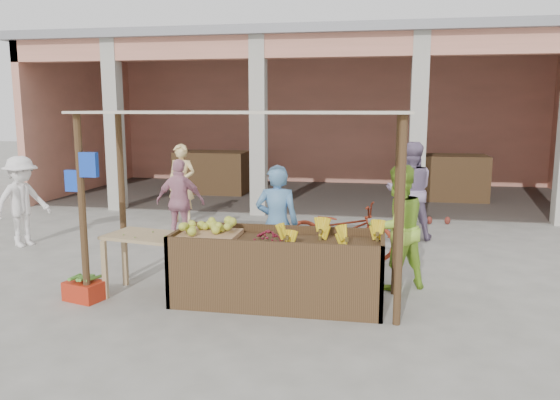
% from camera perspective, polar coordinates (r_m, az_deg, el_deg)
% --- Properties ---
extents(ground, '(60.00, 60.00, 0.00)m').
position_cam_1_polar(ground, '(7.10, -4.25, -10.37)').
color(ground, slate).
rests_on(ground, ground).
extents(market_building, '(14.40, 6.40, 4.20)m').
position_cam_1_polar(market_building, '(15.47, 4.30, 10.58)').
color(market_building, '#E49077').
rests_on(market_building, ground).
extents(fruit_stall, '(2.60, 0.95, 0.80)m').
position_cam_1_polar(fruit_stall, '(6.87, -0.22, -7.52)').
color(fruit_stall, '#4E361F').
rests_on(fruit_stall, ground).
extents(stall_awning, '(4.09, 1.35, 2.39)m').
position_cam_1_polar(stall_awning, '(6.75, -4.45, 5.79)').
color(stall_awning, '#4E361F').
rests_on(stall_awning, ground).
extents(banana_heap, '(1.20, 0.66, 0.22)m').
position_cam_1_polar(banana_heap, '(6.63, 5.30, -3.64)').
color(banana_heap, yellow).
rests_on(banana_heap, fruit_stall).
extents(melon_tray, '(0.73, 0.63, 0.20)m').
position_cam_1_polar(melon_tray, '(6.98, -7.35, -3.15)').
color(melon_tray, '#AC7F58').
rests_on(melon_tray, fruit_stall).
extents(berry_heap, '(0.40, 0.33, 0.13)m').
position_cam_1_polar(berry_heap, '(6.75, -1.27, -3.75)').
color(berry_heap, maroon).
rests_on(berry_heap, fruit_stall).
extents(side_table, '(1.09, 0.83, 0.80)m').
position_cam_1_polar(side_table, '(7.33, -13.84, -4.55)').
color(side_table, tan).
rests_on(side_table, ground).
extents(papaya_pile, '(0.71, 0.41, 0.20)m').
position_cam_1_polar(papaya_pile, '(7.28, -13.92, -2.72)').
color(papaya_pile, '#4E9531').
rests_on(papaya_pile, side_table).
extents(red_crate, '(0.54, 0.45, 0.24)m').
position_cam_1_polar(red_crate, '(7.48, -19.73, -8.90)').
color(red_crate, '#B52913').
rests_on(red_crate, ground).
extents(plantain_bundle, '(0.35, 0.24, 0.07)m').
position_cam_1_polar(plantain_bundle, '(7.43, -19.79, -7.76)').
color(plantain_bundle, '#549736').
rests_on(plantain_bundle, red_crate).
extents(produce_sacks, '(0.84, 0.52, 0.64)m').
position_cam_1_polar(produce_sacks, '(11.94, 16.27, -0.94)').
color(produce_sacks, maroon).
rests_on(produce_sacks, ground).
extents(vendor_blue, '(0.69, 0.53, 1.77)m').
position_cam_1_polar(vendor_blue, '(7.60, -0.31, -2.09)').
color(vendor_blue, '#5C93CA').
rests_on(vendor_blue, ground).
extents(vendor_green, '(0.99, 0.85, 1.77)m').
position_cam_1_polar(vendor_green, '(7.47, 12.15, -2.47)').
color(vendor_green, '#A1D43B').
rests_on(vendor_green, ground).
extents(motorcycle, '(0.92, 1.94, 0.97)m').
position_cam_1_polar(motorcycle, '(8.86, 6.29, -3.08)').
color(motorcycle, maroon).
rests_on(motorcycle, ground).
extents(shopper_a, '(0.94, 1.24, 1.73)m').
position_cam_1_polar(shopper_a, '(10.59, -25.37, 0.20)').
color(shopper_a, white).
rests_on(shopper_a, ground).
extents(shopper_b, '(0.98, 0.54, 1.64)m').
position_cam_1_polar(shopper_b, '(9.88, -10.38, 0.09)').
color(shopper_b, pink).
rests_on(shopper_b, ground).
extents(shopper_e, '(0.70, 0.56, 1.75)m').
position_cam_1_polar(shopper_e, '(11.71, -10.25, 1.84)').
color(shopper_e, '#EEC97E').
rests_on(shopper_e, ground).
extents(shopper_f, '(1.03, 0.67, 1.98)m').
position_cam_1_polar(shopper_f, '(10.37, 13.45, 1.40)').
color(shopper_f, gray).
rests_on(shopper_f, ground).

